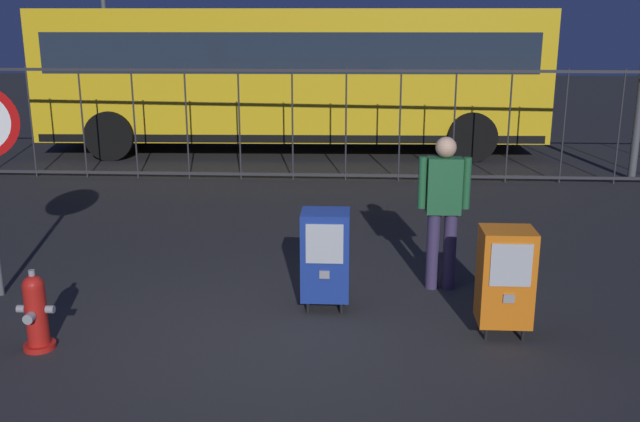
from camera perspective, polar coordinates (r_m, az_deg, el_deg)
ground_plane at (r=6.75m, az=-3.13°, el=-10.08°), size 60.00×60.00×0.00m
fire_hydrant at (r=6.89m, az=-21.60°, el=-7.47°), size 0.33×0.32×0.75m
newspaper_box_primary at (r=7.20m, az=0.43°, el=-3.49°), size 0.48×0.42×1.02m
newspaper_box_secondary at (r=6.84m, az=14.49°, el=-5.04°), size 0.48×0.42×1.02m
pedestrian at (r=7.73m, az=9.75°, el=0.53°), size 0.55×0.22×1.67m
fence_barrier at (r=12.78m, az=-0.07°, el=6.91°), size 18.03×0.04×2.00m
bus_near at (r=15.73m, az=-2.16°, el=11.02°), size 10.57×3.03×3.00m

